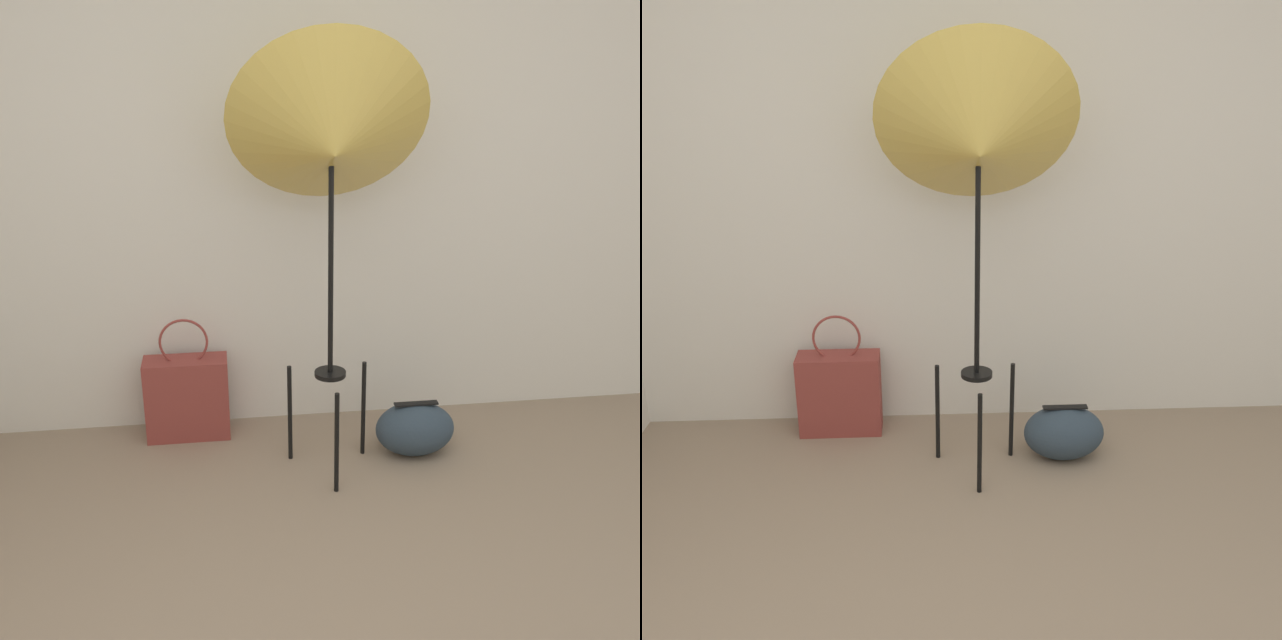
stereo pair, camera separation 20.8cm
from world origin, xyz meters
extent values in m
cube|color=silver|center=(0.00, 2.30, 1.30)|extent=(8.00, 0.05, 2.60)
cylinder|color=black|center=(0.15, 1.58, 0.23)|extent=(0.02, 0.02, 0.46)
cylinder|color=black|center=(-0.02, 1.87, 0.23)|extent=(0.02, 0.02, 0.46)
cylinder|color=black|center=(0.32, 1.87, 0.23)|extent=(0.02, 0.02, 0.46)
cylinder|color=black|center=(0.15, 1.77, 0.46)|extent=(0.14, 0.14, 0.02)
cylinder|color=black|center=(0.15, 1.77, 0.96)|extent=(0.02, 0.02, 0.99)
cone|color=#D1B251|center=(0.15, 1.77, 1.45)|extent=(0.81, 0.61, 0.81)
cube|color=brown|center=(-0.48, 2.14, 0.20)|extent=(0.39, 0.16, 0.40)
torus|color=brown|center=(-0.48, 2.14, 0.49)|extent=(0.23, 0.01, 0.23)
ellipsoid|color=#2D3D4C|center=(0.55, 1.84, 0.12)|extent=(0.36, 0.25, 0.25)
cube|color=black|center=(0.55, 1.84, 0.25)|extent=(0.20, 0.04, 0.01)
camera|label=1|loc=(-0.28, -1.11, 1.81)|focal=42.00mm
camera|label=2|loc=(-0.07, -1.13, 1.81)|focal=42.00mm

